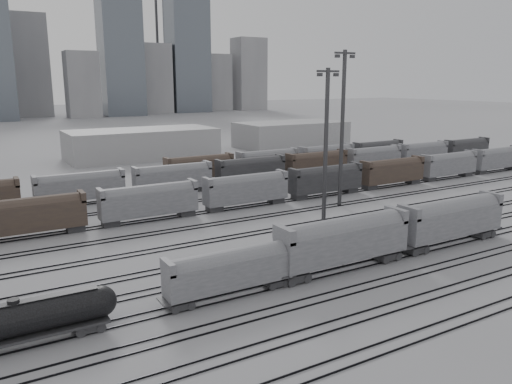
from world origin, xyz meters
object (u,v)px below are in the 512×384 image
hopper_car_c (451,218)px  hopper_car_a (230,269)px  light_mast_c (326,148)px  tank_car_b (16,321)px  hopper_car_b (344,239)px

hopper_car_c → hopper_car_a: bearing=180.0°
hopper_car_a → light_mast_c: bearing=30.6°
tank_car_b → light_mast_c: size_ratio=0.71×
hopper_car_c → light_mast_c: light_mast_c is taller
hopper_car_b → hopper_car_a: bearing=180.0°
hopper_car_a → hopper_car_b: hopper_car_b is taller
tank_car_b → hopper_car_b: 33.58m
tank_car_b → hopper_car_c: (51.60, -0.00, 1.35)m
hopper_car_a → tank_car_b: bearing=180.0°
tank_car_b → hopper_car_b: (33.55, 0.00, 1.41)m
tank_car_b → hopper_car_c: bearing=-0.0°
hopper_car_b → tank_car_b: bearing=180.0°
tank_car_b → hopper_car_b: size_ratio=0.96×
light_mast_c → hopper_car_a: bearing=-149.4°
hopper_car_a → light_mast_c: light_mast_c is taller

